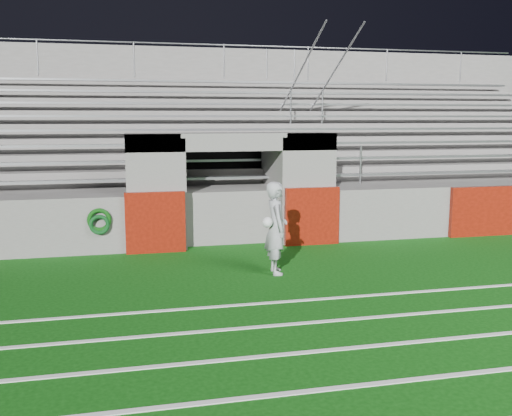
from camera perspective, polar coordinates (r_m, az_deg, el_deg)
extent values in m
plane|color=#0B440B|center=(10.24, 1.18, -7.67)|extent=(90.00, 90.00, 0.00)
cube|color=white|center=(6.69, 9.95, -17.13)|extent=(28.00, 0.09, 0.01)
cube|color=white|center=(7.53, 6.91, -13.96)|extent=(28.00, 0.09, 0.01)
cube|color=white|center=(8.41, 4.56, -11.42)|extent=(28.00, 0.09, 0.01)
cube|color=white|center=(9.32, 2.69, -9.35)|extent=(28.00, 0.09, 0.01)
cube|color=#63615E|center=(13.13, -10.23, 1.69)|extent=(1.20, 1.00, 2.60)
cube|color=#63615E|center=(13.77, 4.91, 2.13)|extent=(1.20, 1.00, 2.60)
cube|color=black|center=(15.00, -3.66, 2.51)|extent=(2.60, 0.20, 2.50)
cube|color=#63615E|center=(13.77, -7.64, 1.88)|extent=(0.10, 2.20, 2.50)
cube|color=#63615E|center=(14.17, 1.66, 2.15)|extent=(0.10, 2.20, 2.50)
cube|color=#63615E|center=(13.24, -2.51, 6.66)|extent=(4.80, 1.00, 0.40)
cube|color=#63615E|center=(17.13, -4.82, 2.97)|extent=(26.00, 8.00, 0.20)
cube|color=#63615E|center=(17.20, -4.79, 0.90)|extent=(26.00, 8.00, 1.05)
cube|color=#591007|center=(12.68, -10.02, -1.43)|extent=(1.30, 0.15, 1.35)
cube|color=#591007|center=(13.34, 5.61, -0.82)|extent=(1.30, 0.15, 1.35)
cube|color=#591007|center=(15.48, 22.33, -0.28)|extent=(2.20, 0.15, 1.25)
cube|color=gray|center=(14.22, -3.16, 3.05)|extent=(23.00, 0.28, 0.06)
cube|color=#63615E|center=(15.06, -3.71, 3.26)|extent=(24.00, 0.75, 0.38)
cube|color=gray|center=(14.92, -3.67, 4.79)|extent=(23.00, 0.28, 0.06)
cube|color=#63615E|center=(15.78, -4.16, 4.21)|extent=(24.00, 0.75, 0.76)
cube|color=gray|center=(15.64, -4.13, 6.37)|extent=(23.00, 0.28, 0.06)
cube|color=#63615E|center=(16.50, -4.57, 5.08)|extent=(24.00, 0.75, 1.14)
cube|color=gray|center=(16.37, -4.55, 7.81)|extent=(23.00, 0.28, 0.06)
cube|color=#63615E|center=(17.23, -4.94, 5.87)|extent=(24.00, 0.75, 1.52)
cube|color=gray|center=(17.11, -4.94, 9.13)|extent=(23.00, 0.28, 0.06)
cube|color=#63615E|center=(17.96, -5.29, 6.60)|extent=(24.00, 0.75, 1.90)
cube|color=gray|center=(17.86, -5.30, 10.34)|extent=(23.00, 0.28, 0.06)
cube|color=#63615E|center=(18.70, -5.61, 7.27)|extent=(24.00, 0.75, 2.28)
cube|color=gray|center=(18.61, -5.63, 11.45)|extent=(23.00, 0.28, 0.06)
cube|color=#63615E|center=(19.44, -5.90, 7.89)|extent=(24.00, 0.75, 2.66)
cube|color=gray|center=(19.37, -5.94, 12.47)|extent=(23.00, 0.28, 0.06)
cube|color=#63615E|center=(20.11, -6.15, 8.10)|extent=(26.00, 0.60, 5.29)
cylinder|color=#A5A8AD|center=(14.56, 6.78, 4.25)|extent=(0.05, 0.05, 1.00)
cylinder|color=#A5A8AD|center=(17.37, 3.50, 10.07)|extent=(0.05, 0.05, 1.00)
cylinder|color=#A5A8AD|center=(20.35, 1.08, 14.21)|extent=(0.05, 0.05, 1.00)
cylinder|color=#A5A8AD|center=(17.39, 3.51, 11.72)|extent=(0.05, 6.02, 3.08)
cylinder|color=#A5A8AD|center=(14.93, 10.41, 4.28)|extent=(0.05, 0.05, 1.00)
cylinder|color=#A5A8AD|center=(17.68, 6.66, 10.01)|extent=(0.05, 0.05, 1.00)
cylinder|color=#A5A8AD|center=(20.61, 3.86, 14.12)|extent=(0.05, 0.05, 1.00)
cylinder|color=#A5A8AD|center=(17.70, 6.69, 11.62)|extent=(0.05, 6.02, 3.08)
cylinder|color=#A5A8AD|center=(19.93, -21.02, 13.89)|extent=(0.05, 0.05, 1.10)
cylinder|color=#A5A8AD|center=(19.76, -12.10, 14.32)|extent=(0.05, 0.05, 1.10)
cylinder|color=#A5A8AD|center=(20.05, -3.22, 14.42)|extent=(0.05, 0.05, 1.10)
cylinder|color=#A5A8AD|center=(20.77, 5.23, 14.21)|extent=(0.05, 0.05, 1.10)
cylinder|color=#A5A8AD|center=(21.88, 12.94, 13.75)|extent=(0.05, 0.05, 1.10)
cylinder|color=#A5A8AD|center=(23.32, 19.77, 13.15)|extent=(0.05, 0.05, 1.10)
cylinder|color=#A5A8AD|center=(19.96, -6.18, 15.99)|extent=(24.00, 0.05, 0.05)
imported|color=#9EA2A8|center=(10.79, 2.02, -2.00)|extent=(0.45, 0.66, 1.76)
sphere|color=white|center=(10.55, 1.15, -1.43)|extent=(0.20, 0.20, 0.20)
torus|color=#0D440E|center=(12.66, -15.40, -1.17)|extent=(0.52, 0.10, 0.52)
torus|color=#0C4017|center=(12.63, -15.39, -1.62)|extent=(0.44, 0.08, 0.44)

